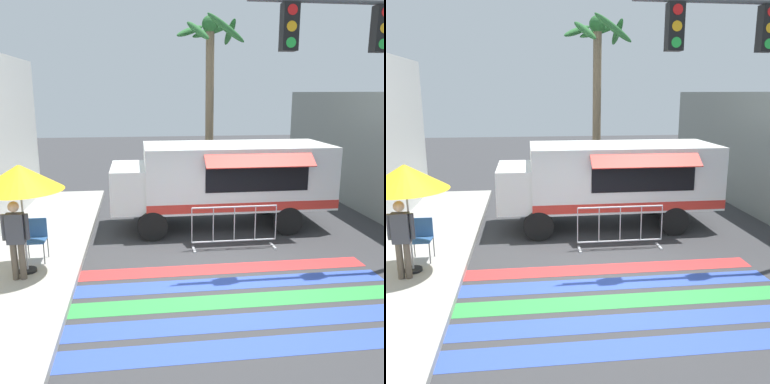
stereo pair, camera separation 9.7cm
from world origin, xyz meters
TOP-DOWN VIEW (x-y plane):
  - ground_plane at (0.00, 0.00)m, footprint 60.00×60.00m
  - crosswalk_painted at (0.00, -1.14)m, footprint 6.40×3.60m
  - food_truck at (0.47, 3.53)m, footprint 6.18×2.76m
  - traffic_signal_pole at (3.13, 0.24)m, footprint 4.45×0.29m
  - patio_umbrella at (-4.23, 0.42)m, footprint 1.73×1.73m
  - folding_chair at (-4.17, 1.11)m, footprint 0.46×0.46m
  - vendor_person at (-4.30, 0.07)m, footprint 0.53×0.21m
  - barricade_front at (0.48, 1.62)m, footprint 2.17×0.44m
  - palm_tree at (0.84, 7.42)m, footprint 2.53×2.59m

SIDE VIEW (x-z plane):
  - ground_plane at x=0.00m, z-range 0.00..0.00m
  - crosswalk_painted at x=0.00m, z-range 0.00..0.01m
  - barricade_front at x=0.48m, z-range 0.00..1.10m
  - folding_chair at x=-4.17m, z-range 0.25..1.19m
  - vendor_person at x=-4.30m, z-range 0.26..1.88m
  - food_truck at x=0.47m, z-range 0.26..2.66m
  - patio_umbrella at x=-4.23m, z-range 1.02..3.32m
  - traffic_signal_pole at x=3.13m, z-range 1.32..7.28m
  - palm_tree at x=0.84m, z-range 1.41..7.90m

